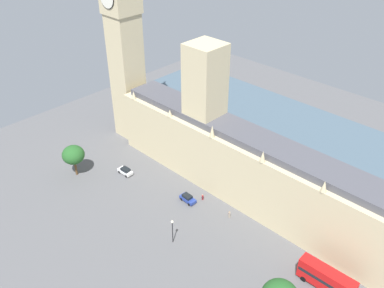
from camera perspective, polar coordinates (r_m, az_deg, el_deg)
ground_plane at (r=97.61m, az=6.66°, el=-7.66°), size 144.71×144.71×0.00m
river_thames at (r=121.78m, az=16.68°, el=0.21°), size 38.10×130.24×0.25m
parliament_building at (r=93.89m, az=6.95°, el=-2.18°), size 10.70×74.71×33.92m
clock_tower at (r=110.22m, az=-9.56°, el=15.46°), size 8.04×8.04×59.65m
car_white_far_end at (r=105.56m, az=-9.27°, el=-3.73°), size 2.06×4.19×1.74m
car_blue_near_tower at (r=95.88m, az=-0.61°, el=-7.57°), size 1.99×4.11×1.74m
double_decker_bus_corner at (r=81.39m, az=18.21°, el=-17.38°), size 2.87×10.56×4.75m
pedestrian_leading at (r=92.30m, az=5.22°, el=-9.76°), size 0.64×0.71×1.72m
pedestrian_midblock at (r=96.52m, az=1.48°, el=-7.42°), size 0.61×0.52×1.51m
plane_tree_kerbside at (r=105.23m, az=-16.18°, el=-1.46°), size 5.52×5.52×8.36m
street_lamp_trailing at (r=84.35m, az=-2.75°, el=-11.49°), size 0.56×0.56×5.91m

